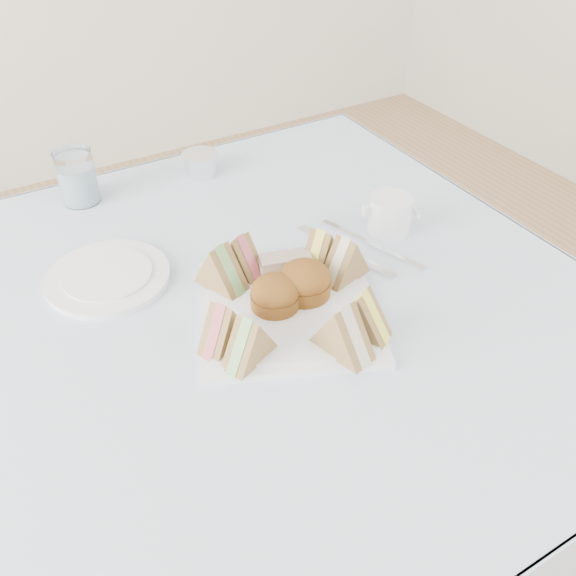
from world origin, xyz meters
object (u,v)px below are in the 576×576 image
table (262,448)px  serving_plate (288,311)px  water_glass (77,177)px  creamer_jug (390,214)px

table → serving_plate: serving_plate is taller
serving_plate → water_glass: bearing=133.7°
table → creamer_jug: creamer_jug is taller
serving_plate → creamer_jug: (0.27, 0.10, 0.03)m
table → serving_plate: size_ratio=3.45×
table → creamer_jug: (0.29, 0.05, 0.41)m
water_glass → creamer_jug: (0.44, -0.37, -0.02)m
creamer_jug → serving_plate: bearing=-140.7°
serving_plate → water_glass: size_ratio=2.55×
water_glass → serving_plate: bearing=-70.0°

